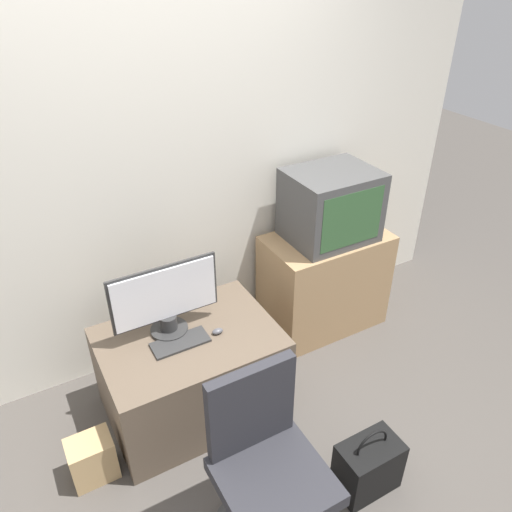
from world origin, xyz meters
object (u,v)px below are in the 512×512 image
at_px(main_monitor, 166,300).
at_px(mouse, 218,331).
at_px(handbag, 368,466).
at_px(crt_tv, 331,206).
at_px(cardboard_box_lower, 92,459).
at_px(office_chair, 268,481).
at_px(keyboard, 180,342).

relative_size(main_monitor, mouse, 9.54).
bearing_deg(handbag, mouse, 115.35).
height_order(crt_tv, handbag, crt_tv).
bearing_deg(cardboard_box_lower, office_chair, -47.42).
height_order(main_monitor, mouse, main_monitor).
bearing_deg(handbag, main_monitor, 121.97).
height_order(mouse, cardboard_box_lower, mouse).
bearing_deg(cardboard_box_lower, crt_tv, 14.46).
xyz_separation_m(crt_tv, office_chair, (-1.11, -1.12, -0.55)).
bearing_deg(crt_tv, main_monitor, -171.29).
relative_size(main_monitor, crt_tv, 1.08).
bearing_deg(crt_tv, cardboard_box_lower, -165.54).
distance_m(keyboard, crt_tv, 1.27).
bearing_deg(cardboard_box_lower, handbag, -31.69).
relative_size(crt_tv, office_chair, 0.60).
distance_m(keyboard, office_chair, 0.84).
height_order(main_monitor, office_chair, main_monitor).
bearing_deg(main_monitor, office_chair, -85.77).
bearing_deg(main_monitor, cardboard_box_lower, -154.28).
distance_m(main_monitor, cardboard_box_lower, 0.87).
xyz_separation_m(cardboard_box_lower, handbag, (1.17, -0.72, 0.03)).
xyz_separation_m(keyboard, mouse, (0.21, -0.02, 0.01)).
bearing_deg(cardboard_box_lower, keyboard, 13.94).
height_order(crt_tv, cardboard_box_lower, crt_tv).
bearing_deg(keyboard, main_monitor, 96.18).
distance_m(keyboard, handbag, 1.12).
distance_m(main_monitor, keyboard, 0.24).
bearing_deg(mouse, crt_tv, 18.97).
bearing_deg(crt_tv, office_chair, -134.67).
distance_m(main_monitor, office_chair, 1.02).
xyz_separation_m(main_monitor, handbag, (0.62, -0.99, -0.59)).
height_order(keyboard, mouse, mouse).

